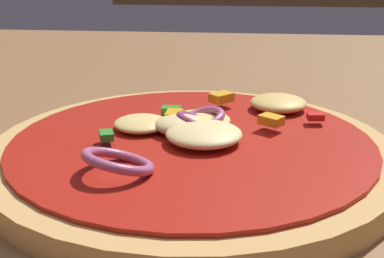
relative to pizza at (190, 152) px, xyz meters
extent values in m
cube|color=brown|center=(0.03, -0.01, -0.03)|extent=(1.19, 1.09, 0.03)
cylinder|color=tan|center=(0.00, 0.00, 0.00)|extent=(0.27, 0.27, 0.02)
cylinder|color=#A81C11|center=(0.00, 0.00, 0.01)|extent=(0.24, 0.24, 0.00)
ellipsoid|color=#EFCC72|center=(0.00, 0.03, 0.01)|extent=(0.04, 0.04, 0.01)
ellipsoid|color=#EFCC72|center=(-0.04, 0.02, 0.01)|extent=(0.04, 0.04, 0.01)
ellipsoid|color=#F4DB8E|center=(0.01, 0.00, 0.01)|extent=(0.05, 0.05, 0.01)
ellipsoid|color=#E5BC60|center=(0.06, 0.07, 0.01)|extent=(0.04, 0.04, 0.01)
ellipsoid|color=#F4DB8E|center=(-0.01, 0.01, 0.01)|extent=(0.03, 0.03, 0.01)
torus|color=#93386B|center=(0.00, 0.02, 0.02)|extent=(0.04, 0.04, 0.02)
torus|color=#B25984|center=(-0.04, -0.06, 0.02)|extent=(0.06, 0.06, 0.02)
torus|color=#B25984|center=(0.00, 0.03, 0.02)|extent=(0.04, 0.04, 0.01)
cube|color=red|center=(0.08, 0.04, 0.01)|extent=(0.01, 0.01, 0.00)
cube|color=#2D8C28|center=(-0.02, 0.04, 0.02)|extent=(0.01, 0.01, 0.01)
cube|color=orange|center=(-0.02, 0.03, 0.02)|extent=(0.01, 0.02, 0.01)
cube|color=orange|center=(0.02, 0.07, 0.02)|extent=(0.02, 0.02, 0.01)
cube|color=#2D8C28|center=(-0.05, -0.01, 0.01)|extent=(0.01, 0.01, 0.00)
cube|color=orange|center=(0.05, 0.02, 0.02)|extent=(0.02, 0.02, 0.01)
camera|label=1|loc=(0.03, -0.34, 0.14)|focal=51.82mm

